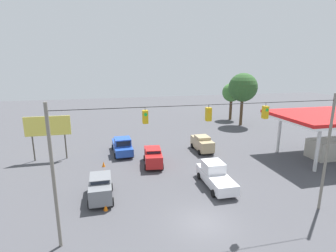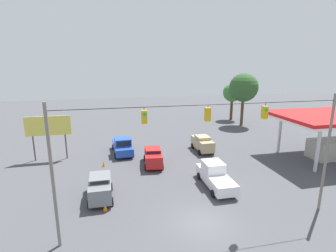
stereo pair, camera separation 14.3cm
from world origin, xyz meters
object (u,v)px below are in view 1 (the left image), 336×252
object	(u,v)px
pickup_truck_blue_withflow_far	(122,146)
sedan_tan_oncoming_far	(202,143)
sedan_grey_parked_shoulder	(101,187)
sedan_red_withflow_mid	(153,156)
traffic_cone_second	(106,192)
gas_station	(333,126)
tree_horizon_left	(232,93)
pickup_truck_white_crossing_near	(215,176)
tree_horizon_right	(243,88)
roadside_billboard	(48,128)
overhead_signal_span	(207,150)
traffic_cone_nearest	(106,207)
traffic_cone_third	(105,181)
traffic_cone_fourth	(105,172)
traffic_cone_fifth	(104,164)

from	to	relation	value
pickup_truck_blue_withflow_far	sedan_tan_oncoming_far	bearing A→B (deg)	172.48
sedan_grey_parked_shoulder	sedan_red_withflow_mid	size ratio (longest dim) A/B	0.90
sedan_tan_oncoming_far	traffic_cone_second	distance (m)	15.12
sedan_tan_oncoming_far	sedan_red_withflow_mid	size ratio (longest dim) A/B	0.94
gas_station	tree_horizon_left	bearing A→B (deg)	-85.62
pickup_truck_white_crossing_near	traffic_cone_second	size ratio (longest dim) A/B	9.73
gas_station	tree_horizon_right	bearing A→B (deg)	-83.31
pickup_truck_blue_withflow_far	sedan_tan_oncoming_far	size ratio (longest dim) A/B	1.30
roadside_billboard	tree_horizon_left	xyz separation A→B (m)	(-30.46, -15.78, 1.53)
roadside_billboard	tree_horizon_right	xyz separation A→B (m)	(-30.11, -10.89, 2.98)
overhead_signal_span	sedan_red_withflow_mid	distance (m)	12.69
pickup_truck_blue_withflow_far	pickup_truck_white_crossing_near	size ratio (longest dim) A/B	0.98
traffic_cone_nearest	tree_horizon_right	size ratio (longest dim) A/B	0.06
pickup_truck_white_crossing_near	traffic_cone_third	distance (m)	10.28
sedan_grey_parked_shoulder	gas_station	world-z (taller)	gas_station
gas_station	tree_horizon_right	size ratio (longest dim) A/B	1.46
pickup_truck_white_crossing_near	traffic_cone_third	xyz separation A→B (m)	(9.91, -2.63, -0.69)
traffic_cone_third	roadside_billboard	bearing A→B (deg)	-52.36
sedan_tan_oncoming_far	traffic_cone_second	bearing A→B (deg)	37.31
sedan_grey_parked_shoulder	traffic_cone_fourth	xyz separation A→B (m)	(-0.26, -4.80, -0.75)
traffic_cone_nearest	overhead_signal_span	bearing A→B (deg)	152.62
sedan_red_withflow_mid	traffic_cone_fifth	bearing A→B (deg)	-7.50
gas_station	tree_horizon_right	xyz separation A→B (m)	(2.07, -17.66, 2.85)
traffic_cone_nearest	traffic_cone_fourth	size ratio (longest dim) A/B	1.00
overhead_signal_span	gas_station	xyz separation A→B (m)	(-19.25, -9.29, -1.63)
traffic_cone_nearest	traffic_cone_fourth	world-z (taller)	same
roadside_billboard	traffic_cone_fourth	bearing A→B (deg)	136.36
traffic_cone_second	traffic_cone_fourth	size ratio (longest dim) A/B	1.00
sedan_tan_oncoming_far	traffic_cone_third	distance (m)	14.01
sedan_tan_oncoming_far	pickup_truck_blue_withflow_far	bearing A→B (deg)	-7.52
sedan_tan_oncoming_far	traffic_cone_second	xyz separation A→B (m)	(12.01, 9.15, -0.74)
pickup_truck_blue_withflow_far	pickup_truck_white_crossing_near	distance (m)	13.32
gas_station	roadside_billboard	distance (m)	32.89
sedan_grey_parked_shoulder	traffic_cone_second	distance (m)	0.97
sedan_grey_parked_shoulder	traffic_cone_second	bearing A→B (deg)	-135.76
sedan_tan_oncoming_far	tree_horizon_right	size ratio (longest dim) A/B	0.45
sedan_red_withflow_mid	overhead_signal_span	bearing A→B (deg)	97.72
gas_station	pickup_truck_blue_withflow_far	bearing A→B (deg)	-16.45
overhead_signal_span	tree_horizon_right	size ratio (longest dim) A/B	2.04
traffic_cone_second	tree_horizon_right	world-z (taller)	tree_horizon_right
sedan_tan_oncoming_far	traffic_cone_third	xyz separation A→B (m)	(12.18, 6.88, -0.74)
pickup_truck_blue_withflow_far	tree_horizon_left	world-z (taller)	tree_horizon_left
pickup_truck_white_crossing_near	roadside_billboard	xyz separation A→B (m)	(16.03, -10.56, 2.80)
sedan_grey_parked_shoulder	tree_horizon_right	size ratio (longest dim) A/B	0.43
overhead_signal_span	traffic_cone_second	size ratio (longest dim) A/B	33.18
traffic_cone_second	sedan_tan_oncoming_far	bearing A→B (deg)	-142.69
traffic_cone_fifth	gas_station	size ratio (longest dim) A/B	0.04
traffic_cone_third	tree_horizon_left	xyz separation A→B (m)	(-24.35, -23.71, 5.03)
traffic_cone_fifth	overhead_signal_span	bearing A→B (deg)	119.13
sedan_tan_oncoming_far	traffic_cone_fifth	world-z (taller)	sedan_tan_oncoming_far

